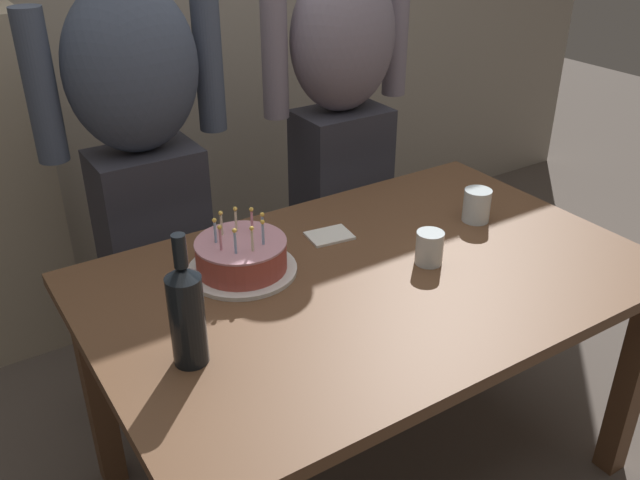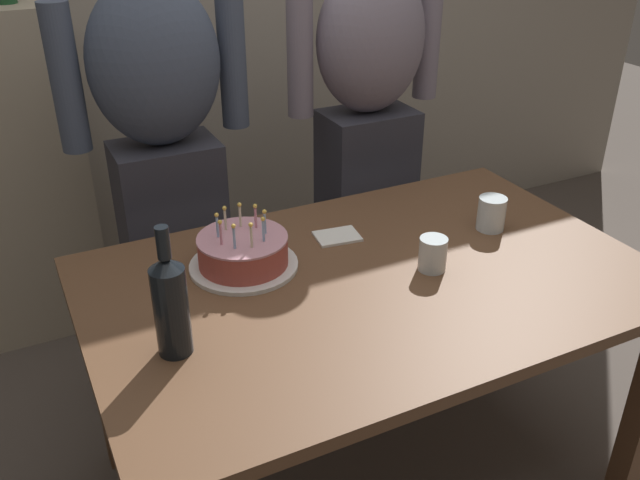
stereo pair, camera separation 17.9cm
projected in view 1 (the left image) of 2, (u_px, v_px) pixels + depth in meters
ground_plane at (364, 470)px, 2.19m from camera, size 10.00×10.00×0.00m
dining_table at (371, 303)px, 1.88m from camera, size 1.50×0.96×0.74m
birthday_cake at (241, 257)px, 1.82m from camera, size 0.30×0.30×0.16m
water_glass_near at (429, 248)px, 1.86m from camera, size 0.08×0.08×0.09m
water_glass_far at (477, 205)px, 2.09m from camera, size 0.08×0.08×0.10m
wine_bottle at (187, 313)px, 1.45m from camera, size 0.08×0.08×0.32m
napkin_stack at (329, 236)px, 2.02m from camera, size 0.14×0.11×0.01m
person_man_bearded at (144, 164)px, 2.17m from camera, size 0.61×0.27×1.66m
person_woman_cardigan at (342, 122)px, 2.53m from camera, size 0.61×0.27×1.66m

